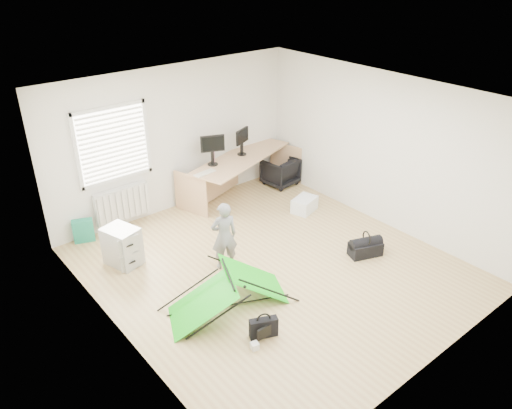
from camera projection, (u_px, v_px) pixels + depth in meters
ground at (272, 267)px, 7.87m from camera, size 5.50×5.50×0.00m
back_wall at (175, 139)px, 9.12m from camera, size 5.00×0.02×2.70m
window at (113, 144)px, 8.33m from camera, size 1.20×0.06×1.20m
radiator at (122, 203)px, 8.81m from camera, size 1.00×0.12×0.60m
desk at (242, 176)px, 9.93m from camera, size 2.54×1.49×0.83m
filing_cabinet at (122, 246)px, 7.82m from camera, size 0.54×0.63×0.63m
monitor_left at (212, 154)px, 9.30m from camera, size 0.45×0.26×0.43m
monitor_right at (242, 145)px, 9.76m from camera, size 0.41×0.24×0.39m
keyboard at (205, 173)px, 9.03m from camera, size 0.44×0.20×0.02m
thermos at (213, 157)px, 9.41m from camera, size 0.08×0.08×0.25m
office_chair at (280, 171)px, 10.44m from camera, size 0.68×0.70×0.59m
person at (224, 236)px, 7.62m from camera, size 0.48×0.39×1.13m
kite at (229, 290)px, 6.89m from camera, size 1.91×1.42×0.54m
storage_crate at (304, 205)px, 9.45m from camera, size 0.56×0.46×0.27m
tote_bag at (83, 231)px, 8.46m from camera, size 0.37×0.26×0.40m
laptop_bag at (264, 328)px, 6.42m from camera, size 0.38×0.25×0.28m
white_box at (255, 346)px, 6.25m from camera, size 0.11×0.11×0.10m
duffel_bag at (365, 249)px, 8.12m from camera, size 0.59×0.44×0.23m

